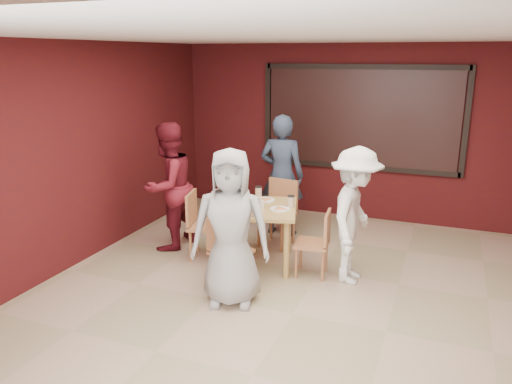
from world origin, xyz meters
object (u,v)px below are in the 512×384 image
at_px(diner_right, 355,216).
at_px(diner_front, 231,228).
at_px(chair_front, 227,249).
at_px(chair_back, 279,209).
at_px(dining_table, 257,214).
at_px(diner_left, 168,187).
at_px(chair_left, 201,221).
at_px(diner_back, 282,175).
at_px(chair_right, 318,240).

bearing_deg(diner_right, diner_front, 133.57).
distance_m(chair_front, chair_back, 1.53).
distance_m(dining_table, diner_left, 1.37).
relative_size(chair_left, diner_right, 0.55).
bearing_deg(diner_right, chair_back, 57.22).
xyz_separation_m(chair_left, diner_right, (2.01, 0.04, 0.30)).
xyz_separation_m(diner_back, diner_right, (1.32, -1.24, -0.09)).
bearing_deg(chair_right, diner_left, 175.54).
distance_m(chair_right, diner_back, 1.61).
bearing_deg(diner_back, dining_table, 89.25).
bearing_deg(diner_right, chair_left, 92.10).
xyz_separation_m(chair_left, diner_back, (0.69, 1.28, 0.39)).
height_order(chair_right, diner_right, diner_right).
distance_m(chair_back, diner_back, 0.59).
bearing_deg(chair_front, chair_left, 135.60).
xyz_separation_m(chair_left, diner_front, (0.89, -0.99, 0.35)).
height_order(chair_back, chair_left, chair_back).
relative_size(chair_front, diner_left, 0.48).
bearing_deg(diner_back, chair_front, 85.67).
distance_m(chair_front, chair_right, 1.13).
bearing_deg(diner_front, chair_back, 75.71).
bearing_deg(chair_left, chair_front, -44.40).
xyz_separation_m(dining_table, chair_back, (0.03, 0.78, -0.15)).
bearing_deg(chair_back, chair_right, -46.82).
bearing_deg(dining_table, diner_front, -83.64).
height_order(dining_table, diner_back, diner_back).
distance_m(chair_back, chair_left, 1.16).
height_order(chair_front, chair_left, chair_left).
bearing_deg(chair_left, chair_back, 46.54).
relative_size(chair_front, diner_right, 0.52).
bearing_deg(dining_table, chair_right, -3.49).
relative_size(chair_front, diner_front, 0.49).
distance_m(diner_front, diner_right, 1.52).
bearing_deg(chair_back, diner_front, -87.35).
xyz_separation_m(dining_table, chair_left, (-0.77, -0.06, -0.17)).
xyz_separation_m(chair_back, chair_left, (-0.80, -0.85, -0.02)).
height_order(chair_front, diner_right, diner_right).
relative_size(dining_table, chair_back, 1.31).
relative_size(chair_front, chair_right, 1.02).
xyz_separation_m(dining_table, diner_left, (-1.35, 0.12, 0.20)).
height_order(chair_left, diner_right, diner_right).
bearing_deg(chair_right, chair_left, -179.53).
bearing_deg(dining_table, diner_right, -1.03).
relative_size(chair_right, diner_right, 0.51).
bearing_deg(chair_left, diner_front, -48.19).
relative_size(chair_back, diner_left, 0.53).
relative_size(chair_back, diner_right, 0.57).
bearing_deg(diner_back, chair_right, 120.59).
xyz_separation_m(chair_front, chair_back, (0.11, 1.53, 0.05)).
relative_size(dining_table, diner_left, 0.69).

